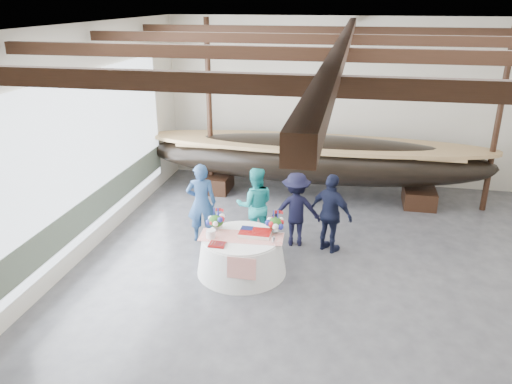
# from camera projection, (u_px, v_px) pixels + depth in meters

# --- Properties ---
(floor) EXTENTS (10.00, 12.00, 0.01)m
(floor) POSITION_uv_depth(u_px,v_px,m) (330.00, 293.00, 8.94)
(floor) COLOR #3D3D42
(floor) RESTS_ON ground
(wall_back) EXTENTS (10.00, 0.02, 4.50)m
(wall_back) POSITION_uv_depth(u_px,v_px,m) (348.00, 103.00, 13.59)
(wall_back) COLOR silver
(wall_back) RESTS_ON ground
(wall_left) EXTENTS (0.02, 12.00, 4.50)m
(wall_left) POSITION_uv_depth(u_px,v_px,m) (59.00, 157.00, 9.03)
(wall_left) COLOR silver
(wall_left) RESTS_ON ground
(ceiling) EXTENTS (10.00, 12.00, 0.01)m
(ceiling) POSITION_uv_depth(u_px,v_px,m) (346.00, 30.00, 7.29)
(ceiling) COLOR white
(ceiling) RESTS_ON wall_back
(pavilion_structure) EXTENTS (9.80, 11.76, 4.50)m
(pavilion_structure) POSITION_uv_depth(u_px,v_px,m) (346.00, 59.00, 8.19)
(pavilion_structure) COLOR black
(pavilion_structure) RESTS_ON ground
(open_bay) EXTENTS (0.03, 7.00, 3.20)m
(open_bay) POSITION_uv_depth(u_px,v_px,m) (92.00, 162.00, 10.09)
(open_bay) COLOR silver
(open_bay) RESTS_ON ground
(longboat_display) EXTENTS (8.89, 1.78, 1.67)m
(longboat_display) POSITION_uv_depth(u_px,v_px,m) (315.00, 159.00, 12.83)
(longboat_display) COLOR black
(longboat_display) RESTS_ON ground
(banquet_table) EXTENTS (1.71, 1.71, 0.74)m
(banquet_table) POSITION_uv_depth(u_px,v_px,m) (242.00, 254.00, 9.52)
(banquet_table) COLOR white
(banquet_table) RESTS_ON ground
(tabletop_items) EXTENTS (1.62, 0.99, 0.40)m
(tabletop_items) POSITION_uv_depth(u_px,v_px,m) (243.00, 226.00, 9.50)
(tabletop_items) COLOR red
(tabletop_items) RESTS_ON banquet_table
(guest_woman_blue) EXTENTS (0.71, 0.55, 1.74)m
(guest_woman_blue) POSITION_uv_depth(u_px,v_px,m) (201.00, 203.00, 10.59)
(guest_woman_blue) COLOR navy
(guest_woman_blue) RESTS_ON ground
(guest_woman_teal) EXTENTS (0.94, 0.81, 1.66)m
(guest_woman_teal) POSITION_uv_depth(u_px,v_px,m) (255.00, 205.00, 10.58)
(guest_woman_teal) COLOR teal
(guest_woman_teal) RESTS_ON ground
(guest_man_left) EXTENTS (1.12, 0.75, 1.60)m
(guest_man_left) POSITION_uv_depth(u_px,v_px,m) (296.00, 209.00, 10.44)
(guest_man_left) COLOR black
(guest_man_left) RESTS_ON ground
(guest_man_right) EXTENTS (1.05, 0.86, 1.68)m
(guest_man_right) POSITION_uv_depth(u_px,v_px,m) (331.00, 214.00, 10.14)
(guest_man_right) COLOR black
(guest_man_right) RESTS_ON ground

